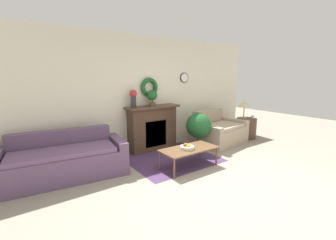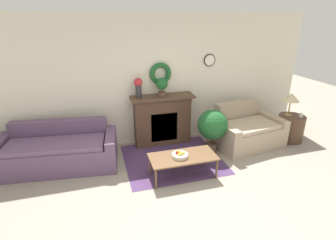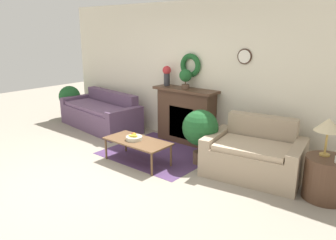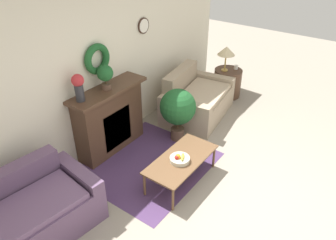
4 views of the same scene
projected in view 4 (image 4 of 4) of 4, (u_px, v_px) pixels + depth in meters
ground_plane at (247, 216)px, 4.17m from camera, size 16.00×16.00×0.00m
floor_rug at (149, 164)px, 5.04m from camera, size 1.85×1.65×0.01m
wall_back at (91, 69)px, 4.76m from camera, size 6.80×0.17×2.70m
fireplace at (110, 119)px, 5.13m from camera, size 1.32×0.41×1.08m
couch_left at (5, 229)px, 3.61m from camera, size 2.18×1.11×0.80m
loveseat_right at (196, 100)px, 6.16m from camera, size 1.55×1.17×0.86m
coffee_table at (181, 160)px, 4.55m from camera, size 1.15×0.55×0.39m
fruit_bowl at (180, 159)px, 4.47m from camera, size 0.28×0.28×0.12m
side_table_by_loveseat at (227, 83)px, 6.85m from camera, size 0.57×0.57×0.58m
table_lamp at (226, 51)px, 6.47m from camera, size 0.35×0.35×0.51m
mug at (236, 67)px, 6.72m from camera, size 0.08×0.08×0.08m
vase_on_mantel_left at (78, 86)px, 4.39m from camera, size 0.17×0.17×0.39m
potted_plant_on_mantel at (105, 75)px, 4.72m from camera, size 0.24×0.24×0.37m
potted_plant_floor_by_loveseat at (178, 108)px, 5.31m from camera, size 0.59×0.59×0.92m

